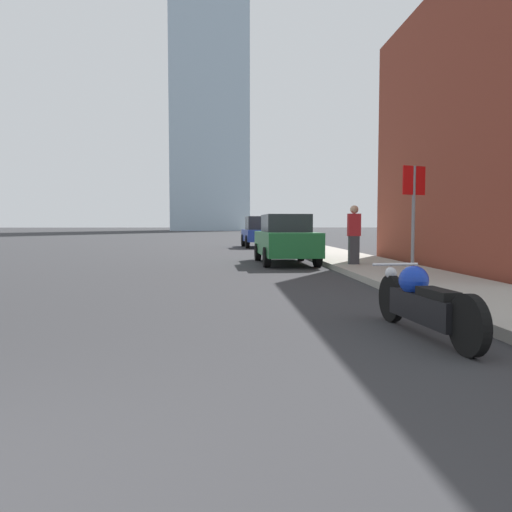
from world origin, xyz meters
The scene contains 7 objects.
sidewalk centered at (5.86, 40.00, 0.07)m, with size 2.42×240.00×0.15m.
distant_tower centered at (-1.25, 104.75, 25.67)m, with size 15.77×15.77×51.34m.
motorcycle centered at (3.87, 3.66, 0.40)m, with size 0.62×2.43×0.81m.
parked_car_green centered at (3.57, 14.42, 0.82)m, with size 1.87×4.50×1.63m.
parked_car_blue centered at (3.59, 26.20, 0.87)m, with size 2.11×4.00×1.75m.
stop_sign centered at (5.52, 8.28, 1.76)m, with size 0.57×0.26×2.37m.
pedestrian centered at (5.30, 12.21, 1.02)m, with size 0.36×0.24×1.70m.
Camera 1 is at (1.56, -1.99, 1.30)m, focal length 35.00 mm.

